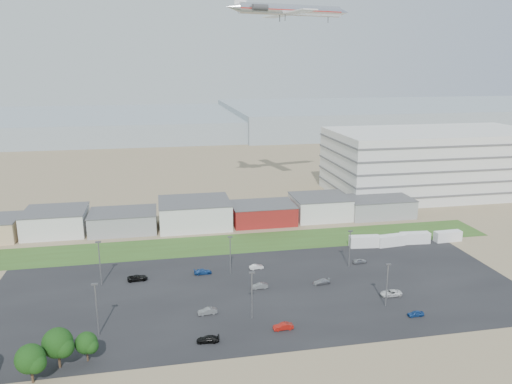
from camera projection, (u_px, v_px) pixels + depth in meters
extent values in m
plane|color=#836E53|center=(256.00, 340.00, 93.16)|extent=(700.00, 700.00, 0.00)
cube|color=black|center=(261.00, 292.00, 113.10)|extent=(120.00, 50.00, 0.01)
cube|color=#34501E|center=(221.00, 244.00, 142.57)|extent=(160.00, 16.00, 0.02)
cube|color=silver|center=(433.00, 162.00, 197.17)|extent=(80.00, 40.00, 25.00)
imported|color=silver|center=(391.00, 293.00, 110.88)|extent=(4.76, 2.23, 1.32)
imported|color=navy|center=(416.00, 314.00, 101.95)|extent=(3.37, 1.38, 1.15)
imported|color=black|center=(208.00, 339.00, 92.39)|extent=(4.40, 2.21, 1.23)
imported|color=#595B5E|center=(207.00, 311.00, 102.77)|extent=(4.04, 1.67, 1.30)
imported|color=navy|center=(203.00, 272.00, 122.42)|extent=(4.42, 1.95, 1.26)
imported|color=#595B5E|center=(260.00, 286.00, 114.53)|extent=(3.83, 1.38, 1.25)
imported|color=#A5A5AA|center=(359.00, 261.00, 129.05)|extent=(3.81, 1.91, 1.25)
imported|color=black|center=(137.00, 278.00, 118.74)|extent=(4.88, 2.53, 1.31)
imported|color=silver|center=(256.00, 267.00, 125.41)|extent=(3.69, 1.69, 1.17)
imported|color=#A5A5AA|center=(321.00, 282.00, 116.83)|extent=(4.27, 2.13, 1.19)
imported|color=#99150D|center=(283.00, 326.00, 96.81)|extent=(3.98, 1.48, 1.30)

